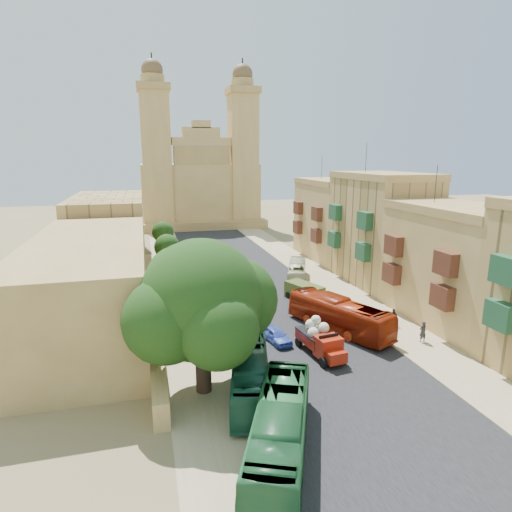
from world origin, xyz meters
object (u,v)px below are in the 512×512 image
street_tree_a (184,307)px  olive_pickup (304,292)px  street_tree_c (167,247)px  church (199,184)px  car_blue_a (276,335)px  ficus_tree (203,304)px  bus_red_east (339,315)px  car_white_b (248,264)px  pedestrian_c (393,317)px  street_tree_b (173,268)px  car_blue_b (202,244)px  bus_green_south (280,431)px  bus_cream_east (297,272)px  car_white_a (219,289)px  bus_green_north (250,374)px  red_truck (320,339)px  car_cream (300,291)px  street_tree_d (163,232)px  pedestrian_a (423,332)px  car_dkblue (217,254)px

street_tree_a → olive_pickup: size_ratio=0.99×
street_tree_c → church: bearing=76.8°
street_tree_a → car_blue_a: street_tree_a is taller
ficus_tree → bus_red_east: (13.41, 7.22, -4.76)m
car_white_b → pedestrian_c: bearing=120.5°
church → street_tree_b: size_ratio=6.63×
car_blue_b → bus_green_south: bearing=-107.3°
olive_pickup → car_blue_a: size_ratio=1.35×
bus_green_south → bus_cream_east: 33.48m
car_white_a → car_blue_a: bearing=-87.7°
church → pedestrian_c: church is taller
street_tree_b → car_blue_a: size_ratio=1.47×
street_tree_b → pedestrian_c: (19.58, -12.93, -2.83)m
church → car_blue_a: bearing=-91.9°
bus_red_east → car_blue_a: (-6.32, -0.94, -0.89)m
bus_red_east → bus_green_north: bearing=15.2°
red_truck → bus_green_north: red_truck is taller
car_blue_a → car_white_a: 14.76m
street_tree_c → pedestrian_c: (19.58, -24.93, -2.78)m
bus_green_north → pedestrian_c: bearing=40.8°
bus_red_east → car_cream: bearing=-113.8°
bus_green_south → car_white_a: size_ratio=3.45×
ficus_tree → bus_red_east: 15.95m
street_tree_a → street_tree_b: street_tree_b is taller
bus_red_east → car_cream: size_ratio=2.28×
street_tree_b → car_white_b: bearing=45.8°
olive_pickup → pedestrian_c: 10.53m
olive_pickup → bus_red_east: 8.79m
red_truck → bus_cream_east: bearing=75.0°
street_tree_a → bus_red_east: (14.00, -0.77, -1.82)m
street_tree_c → car_white_b: 11.84m
bus_green_south → car_blue_a: size_ratio=3.03×
street_tree_a → car_blue_a: bearing=-12.5°
olive_pickup → bus_cream_east: bus_cream_east is taller
ficus_tree → car_white_a: ficus_tree is taller
bus_green_north → car_white_b: (7.95, 32.91, -0.83)m
bus_red_east → car_blue_b: bus_red_east is taller
street_tree_a → bus_red_east: size_ratio=0.46×
street_tree_d → bus_red_east: street_tree_d is taller
red_truck → street_tree_a: bearing=154.4°
street_tree_d → bus_green_north: (3.50, -45.14, -2.21)m
bus_red_east → pedestrian_a: size_ratio=5.82×
street_tree_c → bus_red_east: street_tree_c is taller
bus_cream_east → car_dkblue: 17.40m
bus_red_east → street_tree_a: bearing=-26.5°
car_blue_a → bus_cream_east: bearing=53.0°
church → car_cream: 57.92m
car_blue_a → car_white_a: bearing=88.2°
pedestrian_a → pedestrian_c: pedestrian_a is taller
pedestrian_c → pedestrian_a: bearing=-19.5°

